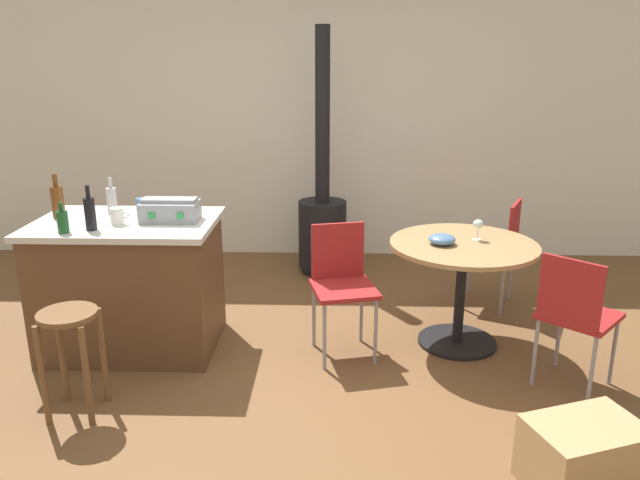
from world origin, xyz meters
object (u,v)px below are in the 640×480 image
object	(u,v)px
wine_glass	(478,225)
toolbox	(170,210)
kitchen_island	(131,284)
cup_0	(117,216)
folding_chair_near	(575,312)
bottle_0	(63,221)
wood_stove	(322,217)
serving_bowl	(442,239)
folding_chair_left	(342,279)
bottle_2	(90,213)
folding_chair_far	(497,244)
wooden_stool	(71,340)
bottle_3	(112,200)
cardboard_box	(584,455)
dining_table	(462,267)
cup_1	(142,206)
bottle_1	(58,201)

from	to	relation	value
wine_glass	toolbox	bearing A→B (deg)	-175.39
kitchen_island	cup_0	xyz separation A→B (m)	(-0.01, -0.09, 0.50)
cup_0	folding_chair_near	bearing A→B (deg)	-8.24
bottle_0	cup_0	xyz separation A→B (m)	(0.27, 0.20, -0.02)
wood_stove	cup_0	xyz separation A→B (m)	(-1.28, -1.64, 0.43)
kitchen_island	wood_stove	size ratio (longest dim) A/B	0.54
wood_stove	serving_bowl	world-z (taller)	wood_stove
folding_chair_left	bottle_2	size ratio (longest dim) A/B	3.08
bottle_2	cup_0	size ratio (longest dim) A/B	2.33
wood_stove	serving_bowl	xyz separation A→B (m)	(0.84, -1.49, 0.25)
folding_chair_far	cup_0	bearing A→B (deg)	-161.42
wooden_stool	wood_stove	world-z (taller)	wood_stove
folding_chair_left	bottle_3	xyz separation A→B (m)	(-1.57, 0.20, 0.48)
wood_stove	toolbox	distance (m)	1.88
folding_chair_near	cardboard_box	size ratio (longest dim) A/B	1.66
bottle_2	dining_table	bearing A→B (deg)	7.75
bottle_0	cup_1	world-z (taller)	bottle_0
kitchen_island	folding_chair_near	size ratio (longest dim) A/B	1.38
bottle_2	wine_glass	xyz separation A→B (m)	(2.49, 0.40, -0.17)
folding_chair_left	folding_chair_far	bearing A→B (deg)	34.27
cup_1	wood_stove	bearing A→B (deg)	48.11
bottle_0	bottle_1	world-z (taller)	bottle_1
folding_chair_far	wood_stove	xyz separation A→B (m)	(-1.40, 0.74, 0.02)
cup_0	wine_glass	bearing A→B (deg)	6.25
cup_1	serving_bowl	size ratio (longest dim) A/B	0.62
wooden_stool	cup_1	size ratio (longest dim) A/B	5.50
cup_0	dining_table	bearing A→B (deg)	4.75
folding_chair_near	wine_glass	bearing A→B (deg)	123.85
toolbox	bottle_0	xyz separation A→B (m)	(-0.58, -0.30, 0.00)
kitchen_island	wood_stove	world-z (taller)	wood_stove
wooden_stool	cup_1	distance (m)	1.17
dining_table	folding_chair_left	size ratio (longest dim) A/B	1.13
folding_chair_near	wood_stove	world-z (taller)	wood_stove
wooden_stool	bottle_1	distance (m)	1.14
folding_chair_left	bottle_1	bearing A→B (deg)	177.20
wooden_stool	folding_chair_far	world-z (taller)	folding_chair_far
bottle_0	bottle_1	xyz separation A→B (m)	(-0.18, 0.36, 0.04)
cup_0	bottle_2	bearing A→B (deg)	-130.92
wood_stove	cup_0	bearing A→B (deg)	-127.81
wood_stove	cup_1	world-z (taller)	wood_stove
toolbox	wine_glass	bearing A→B (deg)	4.61
kitchen_island	bottle_3	world-z (taller)	bottle_3
wood_stove	serving_bowl	bearing A→B (deg)	-60.75
bottle_1	cup_0	xyz separation A→B (m)	(0.45, -0.15, -0.06)
wooden_stool	folding_chair_far	distance (m)	3.19
toolbox	bottle_0	world-z (taller)	bottle_0
wine_glass	bottle_1	bearing A→B (deg)	-177.85
folding_chair_far	serving_bowl	distance (m)	0.98
folding_chair_left	cup_1	size ratio (longest dim) A/B	7.79
dining_table	folding_chair_near	xyz separation A→B (m)	(0.55, -0.60, -0.06)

